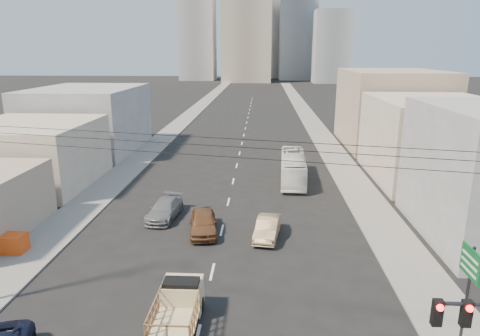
# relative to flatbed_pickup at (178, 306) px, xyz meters

# --- Properties ---
(sidewalk_left) EXTENTS (3.50, 180.00, 0.12)m
(sidewalk_left) POSITION_rel_flatbed_pickup_xyz_m (-10.79, 67.19, -1.03)
(sidewalk_left) COLOR slate
(sidewalk_left) RESTS_ON ground
(sidewalk_right) EXTENTS (3.50, 180.00, 0.12)m
(sidewalk_right) POSITION_rel_flatbed_pickup_xyz_m (12.71, 67.19, -1.03)
(sidewalk_right) COLOR slate
(sidewalk_right) RESTS_ON ground
(lane_dashes) EXTENTS (0.15, 104.00, 0.01)m
(lane_dashes) POSITION_rel_flatbed_pickup_xyz_m (0.96, 50.19, -1.09)
(lane_dashes) COLOR silver
(lane_dashes) RESTS_ON ground
(flatbed_pickup) EXTENTS (1.95, 4.41, 1.90)m
(flatbed_pickup) POSITION_rel_flatbed_pickup_xyz_m (0.00, 0.00, 0.00)
(flatbed_pickup) COLOR #C9B687
(flatbed_pickup) RESTS_ON ground
(city_bus) EXTENTS (2.73, 9.87, 2.72)m
(city_bus) POSITION_rel_flatbed_pickup_xyz_m (6.85, 23.77, 0.27)
(city_bus) COLOR white
(city_bus) RESTS_ON ground
(sedan_brown) EXTENTS (2.53, 4.85, 1.58)m
(sedan_brown) POSITION_rel_flatbed_pickup_xyz_m (-0.30, 10.68, -0.31)
(sedan_brown) COLOR brown
(sedan_brown) RESTS_ON ground
(sedan_tan) EXTENTS (2.06, 4.37, 1.38)m
(sedan_tan) POSITION_rel_flatbed_pickup_xyz_m (4.21, 10.16, -0.40)
(sedan_tan) COLOR #997E59
(sedan_tan) RESTS_ON ground
(sedan_grey) EXTENTS (2.48, 5.02, 1.40)m
(sedan_grey) POSITION_rel_flatbed_pickup_xyz_m (-3.63, 13.32, -0.39)
(sedan_grey) COLOR slate
(sedan_grey) RESTS_ON ground
(green_sign) EXTENTS (0.18, 1.60, 5.00)m
(green_sign) POSITION_rel_flatbed_pickup_xyz_m (12.12, -1.31, 2.65)
(green_sign) COLOR #2D2D33
(green_sign) RESTS_ON ground
(overhead_wires) EXTENTS (23.01, 5.02, 0.72)m
(overhead_wires) POSITION_rel_flatbed_pickup_xyz_m (0.96, -1.31, 7.87)
(overhead_wires) COLOR black
(overhead_wires) RESTS_ON ground
(crate_stack) EXTENTS (1.80, 1.20, 1.14)m
(crate_stack) POSITION_rel_flatbed_pickup_xyz_m (-12.04, 6.89, -0.40)
(crate_stack) COLOR #DF4A15
(crate_stack) RESTS_ON sidewalk_left
(bldg_right_mid) EXTENTS (11.00, 14.00, 8.00)m
(bldg_right_mid) POSITION_rel_flatbed_pickup_xyz_m (20.46, 25.19, 2.91)
(bldg_right_mid) COLOR #B1A48E
(bldg_right_mid) RESTS_ON ground
(bldg_right_far) EXTENTS (12.00, 16.00, 10.00)m
(bldg_right_far) POSITION_rel_flatbed_pickup_xyz_m (20.96, 41.19, 3.91)
(bldg_right_far) COLOR tan
(bldg_right_far) RESTS_ON ground
(bldg_left_mid) EXTENTS (11.00, 12.00, 6.00)m
(bldg_left_mid) POSITION_rel_flatbed_pickup_xyz_m (-18.04, 21.19, 1.91)
(bldg_left_mid) COLOR #B1A48E
(bldg_left_mid) RESTS_ON ground
(bldg_left_far) EXTENTS (12.00, 16.00, 8.00)m
(bldg_left_far) POSITION_rel_flatbed_pickup_xyz_m (-18.54, 36.19, 2.91)
(bldg_left_far) COLOR gray
(bldg_left_far) RESTS_ON ground
(high_rise_tower) EXTENTS (20.00, 20.00, 60.00)m
(high_rise_tower) POSITION_rel_flatbed_pickup_xyz_m (-3.04, 167.19, 28.91)
(high_rise_tower) COLOR gray
(high_rise_tower) RESTS_ON ground
(midrise_ne) EXTENTS (16.00, 16.00, 40.00)m
(midrise_ne) POSITION_rel_flatbed_pickup_xyz_m (18.96, 182.19, 18.91)
(midrise_ne) COLOR gray
(midrise_ne) RESTS_ON ground
(midrise_nw) EXTENTS (15.00, 15.00, 34.00)m
(midrise_nw) POSITION_rel_flatbed_pickup_xyz_m (-25.04, 177.19, 15.91)
(midrise_nw) COLOR gray
(midrise_nw) RESTS_ON ground
(midrise_back) EXTENTS (18.00, 18.00, 44.00)m
(midrise_back) POSITION_rel_flatbed_pickup_xyz_m (6.96, 197.19, 20.91)
(midrise_back) COLOR gray
(midrise_back) RESTS_ON ground
(midrise_east) EXTENTS (14.00, 14.00, 28.00)m
(midrise_east) POSITION_rel_flatbed_pickup_xyz_m (30.96, 162.19, 12.91)
(midrise_east) COLOR gray
(midrise_east) RESTS_ON ground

